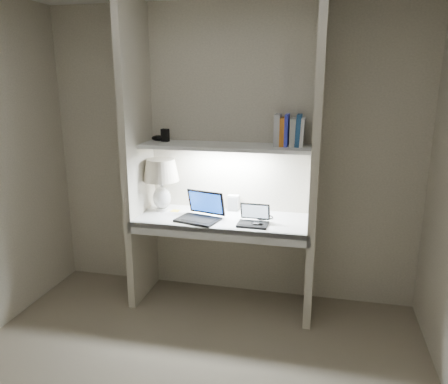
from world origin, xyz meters
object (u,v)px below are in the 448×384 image
(laptop_netbook, at_px, (254,220))
(table_lamp, at_px, (161,176))
(speaker, at_px, (233,203))
(book_row, at_px, (289,131))
(laptop_main, at_px, (201,213))

(laptop_netbook, bearing_deg, table_lamp, 168.90)
(speaker, bearing_deg, laptop_netbook, -54.78)
(table_lamp, bearing_deg, book_row, 3.52)
(table_lamp, height_order, speaker, table_lamp)
(table_lamp, distance_m, book_row, 1.15)
(laptop_main, bearing_deg, book_row, 32.41)
(table_lamp, relative_size, laptop_main, 1.16)
(laptop_netbook, height_order, speaker, laptop_netbook)
(speaker, relative_size, book_row, 0.54)
(laptop_main, bearing_deg, table_lamp, 172.51)
(book_row, bearing_deg, laptop_main, -161.76)
(laptop_main, relative_size, book_row, 1.55)
(table_lamp, relative_size, laptop_netbook, 1.87)
(laptop_netbook, bearing_deg, book_row, 47.96)
(laptop_netbook, relative_size, book_row, 0.96)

